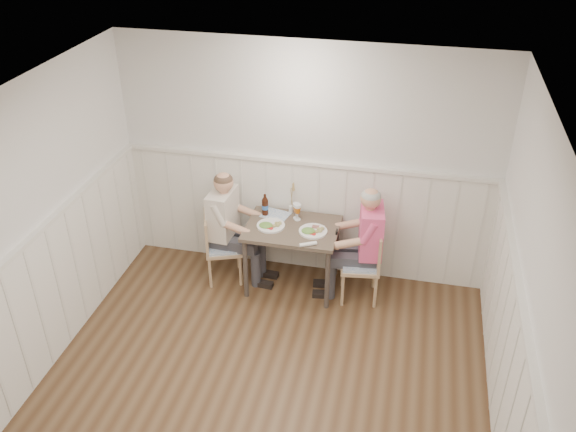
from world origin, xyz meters
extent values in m
plane|color=#4C321D|center=(0.00, 0.00, 0.00)|extent=(4.50, 4.50, 0.00)
cube|color=silver|center=(0.00, 2.25, 1.30)|extent=(4.00, 0.04, 2.60)
cube|color=silver|center=(-2.00, 0.00, 1.30)|extent=(0.04, 4.50, 2.60)
cube|color=silver|center=(2.00, 0.00, 1.30)|extent=(0.04, 4.50, 2.60)
cube|color=white|center=(0.00, 0.00, 2.59)|extent=(4.00, 4.50, 0.02)
cube|color=white|center=(0.00, 2.23, 0.65)|extent=(3.98, 0.03, 1.30)
cube|color=white|center=(-1.99, 0.00, 0.65)|extent=(0.03, 4.48, 1.30)
cube|color=white|center=(1.99, 0.00, 0.65)|extent=(0.03, 4.48, 1.30)
cube|color=silver|center=(0.00, 2.22, 1.32)|extent=(3.98, 0.06, 0.04)
cube|color=silver|center=(-1.97, 0.00, 1.32)|extent=(0.06, 4.48, 0.04)
cube|color=silver|center=(1.97, 0.00, 1.32)|extent=(0.06, 4.48, 0.04)
cube|color=brown|center=(-0.06, 1.84, 0.73)|extent=(0.97, 0.70, 0.04)
cylinder|color=#3F3833|center=(-0.49, 1.54, 0.35)|extent=(0.05, 0.05, 0.71)
cylinder|color=#3F3833|center=(-0.49, 2.14, 0.35)|extent=(0.05, 0.05, 0.71)
cylinder|color=#3F3833|center=(0.38, 1.54, 0.35)|extent=(0.05, 0.05, 0.71)
cylinder|color=#3F3833|center=(0.38, 2.14, 0.35)|extent=(0.05, 0.05, 0.71)
cube|color=#A47E5E|center=(0.68, 1.80, 0.40)|extent=(0.45, 0.45, 0.04)
cube|color=#5E86B6|center=(0.68, 1.80, 0.44)|extent=(0.40, 0.40, 0.03)
cube|color=#A47E5E|center=(0.85, 1.82, 0.63)|extent=(0.08, 0.40, 0.41)
cylinder|color=#A47E5E|center=(0.87, 1.65, 0.19)|extent=(0.03, 0.03, 0.39)
cylinder|color=#A47E5E|center=(0.53, 1.61, 0.19)|extent=(0.03, 0.03, 0.39)
cylinder|color=#A47E5E|center=(0.82, 1.99, 0.19)|extent=(0.03, 0.03, 0.39)
cylinder|color=#A47E5E|center=(0.48, 1.94, 0.19)|extent=(0.03, 0.03, 0.39)
cube|color=#A47E5E|center=(-0.82, 1.81, 0.39)|extent=(0.49, 0.49, 0.04)
cube|color=#5E86B6|center=(-0.82, 1.81, 0.42)|extent=(0.44, 0.44, 0.03)
cube|color=#A47E5E|center=(-0.98, 1.75, 0.61)|extent=(0.16, 0.37, 0.40)
cylinder|color=#A47E5E|center=(-1.03, 1.91, 0.19)|extent=(0.03, 0.03, 0.37)
cylinder|color=#A47E5E|center=(-0.72, 2.02, 0.19)|extent=(0.03, 0.03, 0.37)
cylinder|color=#A47E5E|center=(-0.91, 1.60, 0.19)|extent=(0.03, 0.03, 0.37)
cylinder|color=#A47E5E|center=(-0.61, 1.71, 0.19)|extent=(0.03, 0.03, 0.37)
cube|color=#3F3F47|center=(0.74, 1.86, 0.21)|extent=(0.46, 0.43, 0.43)
cube|color=#3F3F47|center=(0.55, 1.84, 0.48)|extent=(0.44, 0.39, 0.12)
cube|color=#ED5186|center=(0.74, 1.86, 0.80)|extent=(0.28, 0.44, 0.52)
sphere|color=tan|center=(0.74, 1.86, 1.17)|extent=(0.21, 0.21, 0.21)
sphere|color=#A5A5A0|center=(0.74, 1.86, 1.20)|extent=(0.20, 0.20, 0.20)
cube|color=black|center=(0.40, 1.82, 0.80)|extent=(0.02, 0.07, 0.12)
cube|color=#3F3F47|center=(-0.80, 1.87, 0.21)|extent=(0.44, 0.41, 0.43)
cube|color=#3F3F47|center=(-0.62, 1.86, 0.48)|extent=(0.42, 0.37, 0.12)
cube|color=beige|center=(-0.80, 1.87, 0.80)|extent=(0.26, 0.43, 0.52)
sphere|color=tan|center=(-0.80, 1.87, 1.18)|extent=(0.21, 0.21, 0.21)
sphere|color=#4C3828|center=(-0.80, 1.87, 1.20)|extent=(0.20, 0.20, 0.20)
cylinder|color=white|center=(0.17, 1.79, 0.76)|extent=(0.29, 0.29, 0.02)
ellipsoid|color=#3F722D|center=(0.13, 1.76, 0.80)|extent=(0.14, 0.12, 0.05)
sphere|color=tan|center=(0.24, 1.80, 0.79)|extent=(0.04, 0.04, 0.04)
cube|color=#8A534A|center=(0.19, 1.86, 0.78)|extent=(0.09, 0.05, 0.01)
cylinder|color=white|center=(0.25, 1.86, 0.79)|extent=(0.06, 0.06, 0.03)
cylinder|color=white|center=(-0.28, 1.80, 0.76)|extent=(0.30, 0.30, 0.02)
ellipsoid|color=#3F722D|center=(-0.32, 1.77, 0.80)|extent=(0.14, 0.12, 0.05)
sphere|color=tan|center=(-0.21, 1.81, 0.79)|extent=(0.04, 0.04, 0.04)
cylinder|color=silver|center=(-0.05, 2.02, 0.75)|extent=(0.06, 0.06, 0.01)
cylinder|color=silver|center=(-0.05, 2.02, 0.80)|extent=(0.01, 0.01, 0.08)
cone|color=#C86311|center=(-0.05, 2.02, 0.87)|extent=(0.07, 0.07, 0.07)
cylinder|color=silver|center=(-0.05, 2.02, 0.92)|extent=(0.07, 0.07, 0.03)
cylinder|color=silver|center=(-0.03, 1.99, 0.75)|extent=(0.07, 0.07, 0.01)
cylinder|color=silver|center=(-0.03, 1.99, 0.80)|extent=(0.01, 0.01, 0.08)
cone|color=#C86311|center=(-0.03, 1.99, 0.87)|extent=(0.07, 0.07, 0.07)
cylinder|color=silver|center=(-0.03, 1.99, 0.92)|extent=(0.07, 0.07, 0.03)
cylinder|color=black|center=(-0.40, 2.02, 0.84)|extent=(0.07, 0.07, 0.18)
cone|color=black|center=(-0.40, 2.02, 0.95)|extent=(0.07, 0.07, 0.04)
cylinder|color=black|center=(-0.40, 2.02, 0.98)|extent=(0.03, 0.03, 0.03)
cylinder|color=#2E66B6|center=(-0.40, 2.02, 0.85)|extent=(0.07, 0.07, 0.05)
cylinder|color=white|center=(0.17, 1.53, 0.77)|extent=(0.17, 0.12, 0.04)
cylinder|color=silver|center=(-0.14, 2.13, 0.79)|extent=(0.04, 0.04, 0.08)
cylinder|color=tan|center=(-0.14, 2.13, 0.93)|extent=(0.02, 0.02, 0.26)
cone|color=tan|center=(-0.14, 2.13, 1.09)|extent=(0.04, 0.04, 0.09)
cube|color=#5E86B6|center=(-0.29, 2.04, 0.75)|extent=(0.33, 0.29, 0.01)
camera|label=1|loc=(1.08, -3.43, 4.10)|focal=38.00mm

